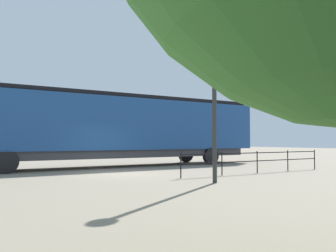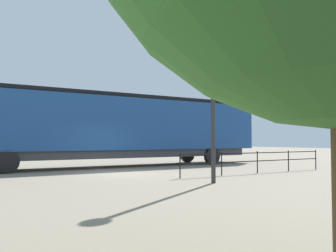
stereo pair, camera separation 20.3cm
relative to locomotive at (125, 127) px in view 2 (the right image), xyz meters
name	(u,v)px [view 2 (the right image)]	position (x,y,z in m)	size (l,w,h in m)	color
ground_plane	(122,173)	(4.11, -2.04, -2.34)	(120.00, 120.00, 0.00)	gray
locomotive	(125,127)	(0.00, 0.00, 0.00)	(3.06, 18.83, 4.16)	navy
lamp_post	(213,39)	(9.22, -0.81, 2.86)	(0.54, 0.54, 7.40)	#2D2D2D
platform_fence	(257,159)	(7.27, 3.41, -1.66)	(0.05, 8.76, 1.02)	black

